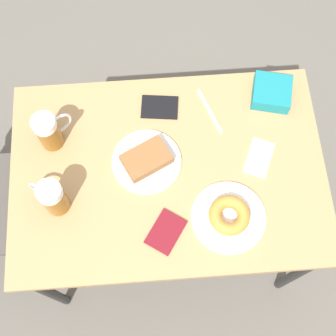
# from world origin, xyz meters

# --- Properties ---
(ground_plane) EXTENTS (8.00, 8.00, 0.00)m
(ground_plane) POSITION_xyz_m (0.00, 0.00, 0.00)
(ground_plane) COLOR #666059
(table) EXTENTS (0.70, 1.04, 0.73)m
(table) POSITION_xyz_m (0.00, 0.00, 0.67)
(table) COLOR tan
(table) RESTS_ON ground_plane
(plate_with_cake) EXTENTS (0.23, 0.23, 0.05)m
(plate_with_cake) POSITION_xyz_m (0.03, 0.07, 0.75)
(plate_with_cake) COLOR white
(plate_with_cake) RESTS_ON table
(plate_with_donut) EXTENTS (0.24, 0.24, 0.05)m
(plate_with_donut) POSITION_xyz_m (-0.18, -0.18, 0.75)
(plate_with_donut) COLOR white
(plate_with_donut) RESTS_ON table
(beer_mug_left) EXTENTS (0.09, 0.12, 0.15)m
(beer_mug_left) POSITION_xyz_m (-0.09, 0.36, 0.81)
(beer_mug_left) COLOR #8C5619
(beer_mug_left) RESTS_ON table
(beer_mug_center) EXTENTS (0.09, 0.12, 0.15)m
(beer_mug_center) POSITION_xyz_m (0.13, 0.37, 0.81)
(beer_mug_center) COLOR #8C5619
(beer_mug_center) RESTS_ON table
(napkin_folded) EXTENTS (0.15, 0.12, 0.00)m
(napkin_folded) POSITION_xyz_m (0.02, -0.30, 0.74)
(napkin_folded) COLOR white
(napkin_folded) RESTS_ON table
(fork) EXTENTS (0.18, 0.07, 0.00)m
(fork) POSITION_xyz_m (0.21, -0.16, 0.74)
(fork) COLOR silver
(fork) RESTS_ON table
(passport_near_edge) EXTENTS (0.10, 0.14, 0.01)m
(passport_near_edge) POSITION_xyz_m (0.23, 0.01, 0.74)
(passport_near_edge) COLOR black
(passport_near_edge) RESTS_ON table
(passport_far_edge) EXTENTS (0.15, 0.14, 0.01)m
(passport_far_edge) POSITION_xyz_m (-0.21, 0.02, 0.74)
(passport_far_edge) COLOR maroon
(passport_far_edge) RESTS_ON table
(blue_pouch) EXTENTS (0.15, 0.16, 0.05)m
(blue_pouch) POSITION_xyz_m (0.25, -0.38, 0.76)
(blue_pouch) COLOR teal
(blue_pouch) RESTS_ON table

